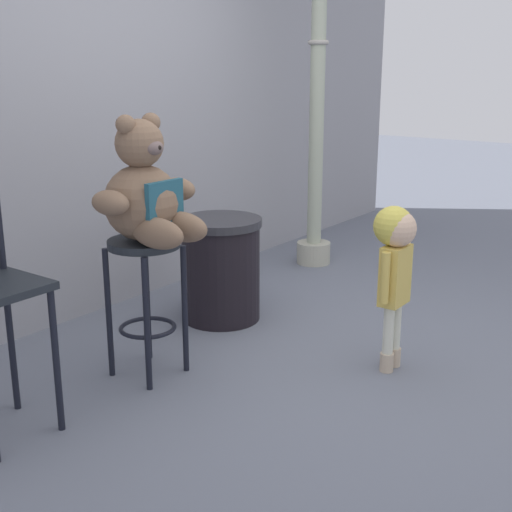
# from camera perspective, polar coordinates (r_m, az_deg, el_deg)

# --- Properties ---
(ground_plane) EXTENTS (24.00, 24.00, 0.00)m
(ground_plane) POSITION_cam_1_polar(r_m,az_deg,el_deg) (3.94, 5.28, -8.71)
(ground_plane) COLOR slate
(building_wall) EXTENTS (7.90, 0.30, 3.77)m
(building_wall) POSITION_cam_1_polar(r_m,az_deg,el_deg) (4.78, -13.95, 18.38)
(building_wall) COLOR #95969C
(building_wall) RESTS_ON ground_plane
(bar_stool_with_teddy) EXTENTS (0.38, 0.38, 0.75)m
(bar_stool_with_teddy) POSITION_cam_1_polar(r_m,az_deg,el_deg) (3.64, -9.19, -1.96)
(bar_stool_with_teddy) COLOR black
(bar_stool_with_teddy) RESTS_ON ground_plane
(teddy_bear) EXTENTS (0.61, 0.55, 0.64)m
(teddy_bear) POSITION_cam_1_polar(r_m,az_deg,el_deg) (3.51, -9.15, 5.00)
(teddy_bear) COLOR brown
(teddy_bear) RESTS_ON bar_stool_with_teddy
(child_walking) EXTENTS (0.29, 0.23, 0.91)m
(child_walking) POSITION_cam_1_polar(r_m,az_deg,el_deg) (3.69, 11.49, 0.26)
(child_walking) COLOR #C3AD91
(child_walking) RESTS_ON ground_plane
(trash_bin) EXTENTS (0.53, 0.53, 0.68)m
(trash_bin) POSITION_cam_1_polar(r_m,az_deg,el_deg) (4.45, -2.94, -1.07)
(trash_bin) COLOR black
(trash_bin) RESTS_ON ground_plane
(lamppost) EXTENTS (0.28, 0.28, 3.10)m
(lamppost) POSITION_cam_1_polar(r_m,az_deg,el_deg) (5.60, 5.09, 11.80)
(lamppost) COLOR #AEAC98
(lamppost) RESTS_ON ground_plane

